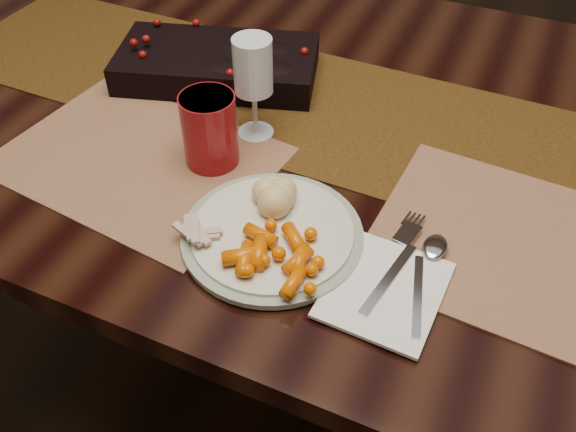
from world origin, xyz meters
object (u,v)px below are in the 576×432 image
at_px(mashed_potatoes, 269,190).
at_px(wine_glass, 254,89).
at_px(centerpiece, 217,60).
at_px(napkin, 385,290).
at_px(turkey_shreds, 197,230).
at_px(placemat_main, 534,253).
at_px(baby_carrots, 277,253).
at_px(dinner_plate, 272,234).
at_px(red_cup, 210,130).
at_px(dining_table, 341,269).

xyz_separation_m(mashed_potatoes, wine_glass, (-0.10, 0.16, 0.04)).
relative_size(centerpiece, napkin, 2.22).
height_order(turkey_shreds, wine_glass, wine_glass).
distance_m(napkin, wine_glass, 0.38).
height_order(placemat_main, baby_carrots, baby_carrots).
bearing_deg(mashed_potatoes, placemat_main, 10.97).
height_order(baby_carrots, mashed_potatoes, mashed_potatoes).
bearing_deg(baby_carrots, dinner_plate, 122.50).
distance_m(dinner_plate, red_cup, 0.19).
bearing_deg(baby_carrots, mashed_potatoes, 120.44).
relative_size(dinner_plate, napkin, 1.56).
xyz_separation_m(centerpiece, baby_carrots, (0.29, -0.37, -0.01)).
distance_m(centerpiece, red_cup, 0.24).
bearing_deg(placemat_main, dining_table, 152.97).
xyz_separation_m(baby_carrots, turkey_shreds, (-0.11, -0.00, -0.00)).
xyz_separation_m(dinner_plate, napkin, (0.16, -0.03, -0.00)).
relative_size(dining_table, turkey_shreds, 23.42).
relative_size(baby_carrots, wine_glass, 0.60).
xyz_separation_m(turkey_shreds, wine_glass, (-0.04, 0.25, 0.05)).
xyz_separation_m(placemat_main, red_cup, (-0.47, -0.00, 0.06)).
bearing_deg(baby_carrots, placemat_main, 28.18).
bearing_deg(dining_table, mashed_potatoes, -98.36).
xyz_separation_m(centerpiece, placemat_main, (0.58, -0.21, -0.04)).
height_order(centerpiece, turkey_shreds, centerpiece).
xyz_separation_m(dinner_plate, wine_glass, (-0.12, 0.20, 0.07)).
bearing_deg(mashed_potatoes, dinner_plate, -61.54).
xyz_separation_m(mashed_potatoes, turkey_shreds, (-0.06, -0.09, -0.01)).
bearing_deg(dinner_plate, mashed_potatoes, 118.46).
distance_m(centerpiece, wine_glass, 0.19).
distance_m(dining_table, napkin, 0.53).
relative_size(baby_carrots, mashed_potatoes, 1.26).
distance_m(mashed_potatoes, napkin, 0.21).
bearing_deg(dining_table, red_cup, -130.85).
xyz_separation_m(dining_table, red_cup, (-0.16, -0.19, 0.43)).
relative_size(dinner_plate, wine_glass, 1.46).
relative_size(dining_table, dinner_plate, 7.44).
bearing_deg(red_cup, dinner_plate, -36.26).
height_order(centerpiece, baby_carrots, centerpiece).
xyz_separation_m(dining_table, dinner_plate, (-0.01, -0.30, 0.39)).
distance_m(placemat_main, dinner_plate, 0.34).
height_order(dining_table, centerpiece, centerpiece).
bearing_deg(dining_table, napkin, -64.94).
bearing_deg(dinner_plate, wine_glass, 121.42).
bearing_deg(placemat_main, turkey_shreds, -154.51).
xyz_separation_m(centerpiece, mashed_potatoes, (0.23, -0.28, 0.00)).
distance_m(dinner_plate, napkin, 0.17).
relative_size(mashed_potatoes, turkey_shreds, 1.02).
bearing_deg(baby_carrots, napkin, 6.97).
height_order(red_cup, wine_glass, wine_glass).
bearing_deg(dining_table, turkey_shreds, -105.40).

